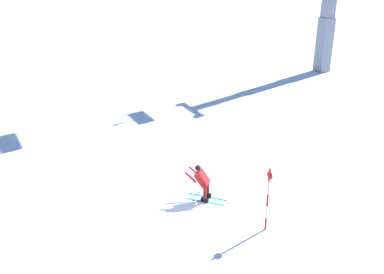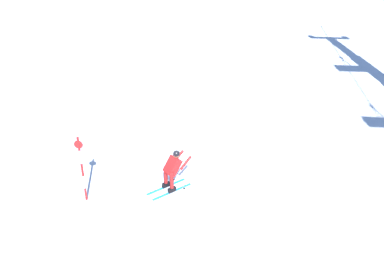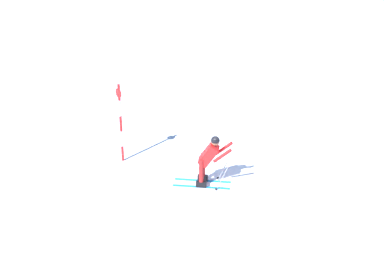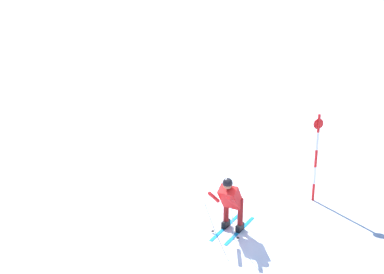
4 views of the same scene
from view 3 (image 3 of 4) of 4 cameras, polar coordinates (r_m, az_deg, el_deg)
name	(u,v)px [view 3 (image 3 of 4)]	position (r m, az deg, el deg)	size (l,w,h in m)	color
ground_plane	(220,185)	(13.24, 3.27, -5.66)	(260.00, 260.00, 0.00)	white
skier_carving_main	(209,157)	(12.90, 2.00, -2.38)	(1.49, 1.58, 1.56)	#198CCC
trail_marker_pole	(121,121)	(14.25, -8.36, 1.88)	(0.07, 0.28, 2.37)	red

